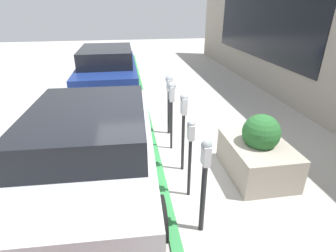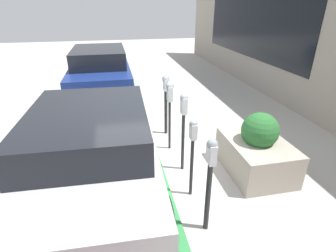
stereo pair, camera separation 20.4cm
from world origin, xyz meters
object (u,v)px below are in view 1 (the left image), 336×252
parking_meter_second (190,144)px  parked_car_rear (108,69)px  parking_meter_nearest (205,174)px  parking_meter_middle (184,118)px  parking_meter_farthest (169,94)px  parking_meter_fourth (172,98)px  parked_car_middle (92,145)px  planter_box (258,153)px

parking_meter_second → parked_car_rear: parked_car_rear is taller
parking_meter_nearest → parked_car_rear: (6.91, 1.54, -0.16)m
parking_meter_middle → parking_meter_farthest: (1.58, 0.00, -0.08)m
parking_meter_fourth → parking_meter_second: bearing=-179.3°
parking_meter_farthest → parked_car_middle: (-1.78, 1.60, -0.22)m
parking_meter_second → parking_meter_middle: size_ratio=0.89×
parking_meter_middle → parking_meter_fourth: parking_meter_middle is taller
parking_meter_middle → parked_car_rear: size_ratio=0.32×
parking_meter_middle → planter_box: size_ratio=1.07×
parking_meter_second → parking_meter_farthest: (2.34, -0.05, 0.03)m
planter_box → parked_car_rear: parked_car_rear is taller
parking_meter_nearest → parking_meter_second: bearing=0.3°
parking_meter_middle → parking_meter_fourth: size_ratio=1.01×
parking_meter_fourth → planter_box: size_ratio=1.06×
parking_meter_second → parking_meter_middle: parking_meter_middle is taller
parking_meter_second → planter_box: size_ratio=0.96×
parking_meter_farthest → planter_box: parking_meter_farthest is taller
parking_meter_farthest → parked_car_middle: parked_car_middle is taller
parking_meter_fourth → planter_box: (-1.19, -1.40, -0.72)m
parking_meter_nearest → parked_car_middle: 2.04m
parking_meter_fourth → parked_car_rear: 4.82m
parking_meter_fourth → parking_meter_farthest: (0.75, -0.07, -0.17)m
parking_meter_nearest → parking_meter_fourth: parking_meter_fourth is taller
planter_box → parked_car_rear: bearing=26.9°
parked_car_rear → parking_meter_fourth: bearing=-161.5°
parking_meter_farthest → planter_box: size_ratio=1.02×
parking_meter_middle → parking_meter_second: bearing=176.0°
parked_car_middle → parked_car_rear: bearing=2.1°
parking_meter_nearest → parking_meter_farthest: size_ratio=0.99×
parking_meter_nearest → parking_meter_second: size_ratio=1.06×
parking_meter_nearest → parking_meter_fourth: size_ratio=0.96×
parking_meter_second → parking_meter_fourth: (1.59, 0.02, 0.20)m
parking_meter_second → planter_box: parking_meter_second is taller
parking_meter_middle → parked_car_middle: 1.64m
parking_meter_middle → planter_box: parking_meter_middle is taller
parking_meter_second → parking_meter_middle: (0.75, -0.05, 0.12)m
parking_meter_middle → parked_car_rear: 5.63m
parking_meter_fourth → parking_meter_farthest: parking_meter_fourth is taller
parking_meter_farthest → parking_meter_fourth: bearing=174.5°
parked_car_middle → parked_car_rear: 5.60m
parking_meter_farthest → parked_car_rear: bearing=22.6°
parking_meter_farthest → parked_car_middle: size_ratio=0.32×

